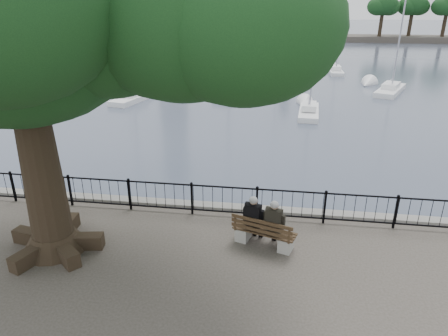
% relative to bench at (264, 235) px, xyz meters
% --- Properties ---
extents(harbor, '(260.00, 260.00, 1.20)m').
position_rel_bench_xyz_m(harbor, '(-1.29, 1.96, -0.81)').
color(harbor, slate).
rests_on(harbor, ground).
extents(railing, '(22.06, 0.06, 1.00)m').
position_rel_bench_xyz_m(railing, '(-1.29, 1.46, 0.25)').
color(railing, black).
rests_on(railing, ground).
extents(bench, '(1.77, 1.00, 0.90)m').
position_rel_bench_xyz_m(bench, '(0.00, 0.00, 0.00)').
color(bench, gray).
rests_on(bench, ground).
extents(person_left, '(0.55, 0.77, 1.42)m').
position_rel_bench_xyz_m(person_left, '(-0.27, 0.19, 0.34)').
color(person_left, black).
rests_on(person_left, ground).
extents(person_right, '(0.55, 0.77, 1.42)m').
position_rel_bench_xyz_m(person_right, '(0.29, 0.01, 0.34)').
color(person_right, black).
rests_on(person_right, ground).
extents(tree, '(11.36, 7.93, 9.28)m').
position_rel_bench_xyz_m(tree, '(-4.63, -0.80, 5.79)').
color(tree, black).
rests_on(tree, ground).
extents(lion_monument, '(5.65, 5.65, 8.42)m').
position_rel_bench_xyz_m(lion_monument, '(0.71, 48.90, 0.78)').
color(lion_monument, slate).
rests_on(lion_monument, ground).
extents(sailboat_a, '(2.56, 5.42, 10.26)m').
position_rel_bench_xyz_m(sailboat_a, '(-11.18, 20.60, -1.00)').
color(sailboat_a, white).
rests_on(sailboat_a, ground).
extents(sailboat_b, '(1.92, 5.60, 10.81)m').
position_rel_bench_xyz_m(sailboat_b, '(-4.05, 23.34, -1.00)').
color(sailboat_b, white).
rests_on(sailboat_b, ground).
extents(sailboat_c, '(1.62, 4.70, 8.55)m').
position_rel_bench_xyz_m(sailboat_c, '(2.19, 18.06, -1.03)').
color(sailboat_c, white).
rests_on(sailboat_c, ground).
extents(sailboat_d, '(3.74, 5.86, 9.31)m').
position_rel_bench_xyz_m(sailboat_d, '(9.47, 26.52, -1.03)').
color(sailboat_d, white).
rests_on(sailboat_d, ground).
extents(sailboat_e, '(2.91, 5.19, 11.10)m').
position_rel_bench_xyz_m(sailboat_e, '(-16.10, 31.77, -0.97)').
color(sailboat_e, white).
rests_on(sailboat_e, ground).
extents(sailboat_f, '(3.35, 5.10, 11.03)m').
position_rel_bench_xyz_m(sailboat_f, '(-0.34, 30.38, -0.98)').
color(sailboat_f, white).
rests_on(sailboat_f, ground).
extents(sailboat_g, '(1.36, 4.90, 9.95)m').
position_rel_bench_xyz_m(sailboat_g, '(5.98, 36.54, -1.00)').
color(sailboat_g, white).
rests_on(sailboat_g, ground).
extents(sailboat_h, '(2.51, 4.79, 9.89)m').
position_rel_bench_xyz_m(sailboat_h, '(-6.02, 38.33, -1.00)').
color(sailboat_h, white).
rests_on(sailboat_h, ground).
extents(far_shore, '(30.00, 8.60, 9.18)m').
position_rel_bench_xyz_m(far_shore, '(24.25, 78.42, 2.69)').
color(far_shore, '#3E3830').
rests_on(far_shore, ground).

